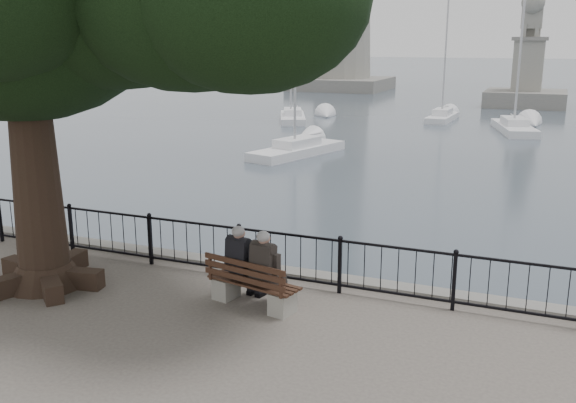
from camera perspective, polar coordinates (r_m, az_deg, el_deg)
The scene contains 10 objects.
harbor at distance 12.64m, azimuth 0.87°, elevation -8.75°, with size 260.00×260.00×1.20m.
railing at distance 11.82m, azimuth -0.00°, elevation -4.90°, with size 22.06×0.06×1.00m.
bench at distance 11.01m, azimuth -3.23°, elevation -7.80°, with size 1.74×0.84×0.88m.
person_left at distance 11.10m, azimuth -3.94°, elevation -5.77°, with size 0.49×0.75×1.40m.
person_right at distance 10.80m, azimuth -1.76°, elevation -6.31°, with size 0.49×0.75×1.40m.
lion_monument at distance 57.88m, azimuth 20.48°, elevation 10.27°, with size 6.40×6.40×9.34m.
sailboat_a at distance 31.09m, azimuth 0.82°, elevation 4.68°, with size 3.17×6.07×10.25m.
sailboat_e at distance 44.56m, azimuth 0.41°, elevation 7.63°, with size 3.75×5.96×12.33m.
sailboat_f at distance 41.50m, azimuth 19.46°, elevation 6.32°, with size 3.23×6.44×12.01m.
sailboat_h at distance 46.07m, azimuth 13.57°, elevation 7.45°, with size 1.61×5.17×11.53m.
Camera 1 is at (4.26, -7.83, 4.42)m, focal length 40.00 mm.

